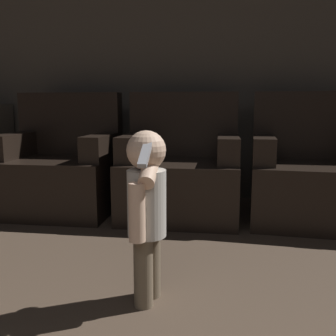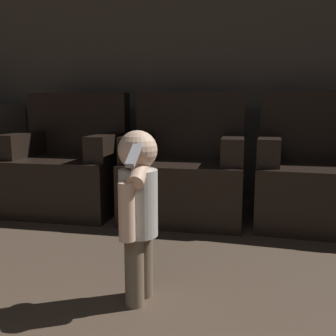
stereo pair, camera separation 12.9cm
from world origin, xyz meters
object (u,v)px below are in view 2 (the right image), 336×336
Objects in this scene: armchair_middle at (186,173)px; armchair_right at (319,178)px; armchair_left at (69,169)px; person_toddler at (138,203)px.

armchair_middle is 1.02m from armchair_right.
armchair_left and armchair_right have the same top height.
person_toddler is (-1.02, -1.41, 0.11)m from armchair_right.
armchair_right is at bearing -0.31° from armchair_left.
armchair_right is 1.74m from person_toddler.
armchair_left and armchair_middle have the same top height.
armchair_left is 1.00× the size of armchair_middle.
armchair_left is at bearing 179.58° from armchair_middle.
armchair_right is (1.02, -0.00, 0.00)m from armchair_middle.
armchair_right is (2.04, -0.00, 0.00)m from armchair_left.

